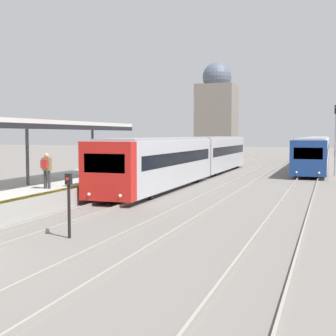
# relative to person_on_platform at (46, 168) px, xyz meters

# --- Properties ---
(track_middle_line) EXTENTS (1.51, 120.00, 0.15)m
(track_middle_line) POSITION_rel_person_on_platform_xyz_m (6.77, -10.10, -1.76)
(track_middle_line) COLOR gray
(track_middle_line) RESTS_ON ground_plane
(track_right_line) EXTENTS (1.50, 120.00, 0.15)m
(track_right_line) POSITION_rel_person_on_platform_xyz_m (10.93, -10.10, -1.76)
(track_right_line) COLOR gray
(track_right_line) RESTS_ON ground_plane
(platform_canopy) EXTENTS (4.00, 16.94, 3.20)m
(platform_canopy) POSITION_rel_person_on_platform_xyz_m (-1.78, 1.09, 2.09)
(platform_canopy) COLOR beige
(platform_canopy) RESTS_ON station_platform
(person_on_platform) EXTENTS (0.40, 0.40, 1.66)m
(person_on_platform) POSITION_rel_person_on_platform_xyz_m (0.00, 0.00, 0.00)
(person_on_platform) COLOR #2D2D33
(person_on_platform) RESTS_ON station_platform
(train_near) EXTENTS (2.70, 29.28, 3.16)m
(train_near) POSITION_rel_person_on_platform_xyz_m (2.61, 15.40, -0.09)
(train_near) COLOR red
(train_near) RESTS_ON ground_plane
(train_far) EXTENTS (2.67, 41.95, 3.07)m
(train_far) POSITION_rel_person_on_platform_xyz_m (10.93, 38.05, -0.14)
(train_far) COLOR navy
(train_far) RESTS_ON ground_plane
(signal_post_near) EXTENTS (0.20, 0.21, 2.12)m
(signal_post_near) POSITION_rel_person_on_platform_xyz_m (4.47, -5.44, -0.54)
(signal_post_near) COLOR black
(signal_post_near) RESTS_ON ground_plane
(signal_mast_far) EXTENTS (0.28, 0.29, 5.72)m
(signal_mast_far) POSITION_rel_person_on_platform_xyz_m (12.84, 21.32, 1.71)
(signal_mast_far) COLOR gray
(signal_mast_far) RESTS_ON ground_plane
(distant_domed_building) EXTENTS (5.33, 5.33, 13.58)m
(distant_domed_building) POSITION_rel_person_on_platform_xyz_m (-3.00, 47.13, 4.56)
(distant_domed_building) COLOR slate
(distant_domed_building) RESTS_ON ground_plane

